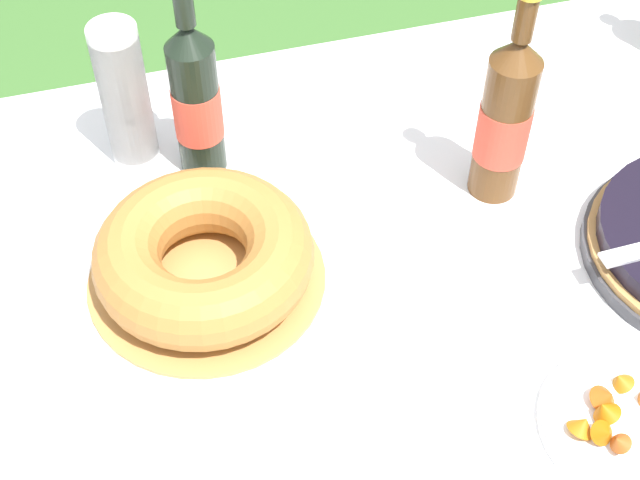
{
  "coord_description": "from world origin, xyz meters",
  "views": [
    {
      "loc": [
        -0.12,
        -0.68,
        1.65
      ],
      "look_at": [
        0.1,
        0.09,
        0.76
      ],
      "focal_mm": 50.0,
      "sensor_mm": 36.0,
      "label": 1
    }
  ],
  "objects_px": {
    "bundt_cake": "(204,256)",
    "snack_plate_far": "(628,422)",
    "juice_bottle_red": "(196,99)",
    "cup_stack": "(125,96)",
    "cider_bottle_amber": "(505,119)"
  },
  "relations": [
    {
      "from": "snack_plate_far",
      "to": "cup_stack",
      "type": "bearing_deg",
      "value": 127.86
    },
    {
      "from": "juice_bottle_red",
      "to": "snack_plate_far",
      "type": "height_order",
      "value": "juice_bottle_red"
    },
    {
      "from": "bundt_cake",
      "to": "cup_stack",
      "type": "relative_size",
      "value": 1.36
    },
    {
      "from": "bundt_cake",
      "to": "snack_plate_far",
      "type": "height_order",
      "value": "bundt_cake"
    },
    {
      "from": "cider_bottle_amber",
      "to": "snack_plate_far",
      "type": "height_order",
      "value": "cider_bottle_amber"
    },
    {
      "from": "bundt_cake",
      "to": "juice_bottle_red",
      "type": "distance_m",
      "value": 0.25
    },
    {
      "from": "cider_bottle_amber",
      "to": "bundt_cake",
      "type": "bearing_deg",
      "value": -172.47
    },
    {
      "from": "cup_stack",
      "to": "juice_bottle_red",
      "type": "xyz_separation_m",
      "value": [
        0.1,
        -0.05,
        0.01
      ]
    },
    {
      "from": "bundt_cake",
      "to": "cup_stack",
      "type": "height_order",
      "value": "cup_stack"
    },
    {
      "from": "cup_stack",
      "to": "cider_bottle_amber",
      "type": "bearing_deg",
      "value": -23.23
    },
    {
      "from": "juice_bottle_red",
      "to": "snack_plate_far",
      "type": "distance_m",
      "value": 0.73
    },
    {
      "from": "cup_stack",
      "to": "cider_bottle_amber",
      "type": "relative_size",
      "value": 0.69
    },
    {
      "from": "bundt_cake",
      "to": "cup_stack",
      "type": "distance_m",
      "value": 0.29
    },
    {
      "from": "cup_stack",
      "to": "snack_plate_far",
      "type": "height_order",
      "value": "cup_stack"
    },
    {
      "from": "bundt_cake",
      "to": "cider_bottle_amber",
      "type": "bearing_deg",
      "value": 7.53
    }
  ]
}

